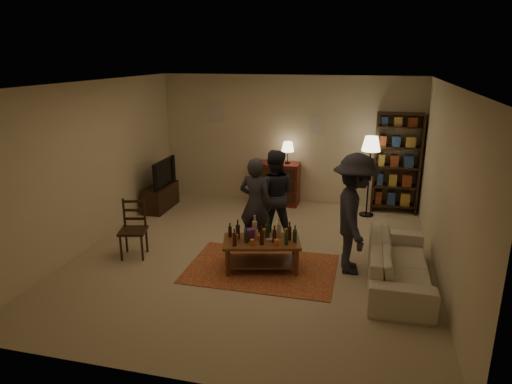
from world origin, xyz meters
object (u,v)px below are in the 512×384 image
(sofa, at_px, (399,264))
(person_left, at_px, (256,204))
(dining_chair, at_px, (134,226))
(person_by_sofa, at_px, (355,214))
(bookshelf, at_px, (397,162))
(dresser, at_px, (276,182))
(person_right, at_px, (274,195))
(floor_lamp, at_px, (371,149))
(tv_stand, at_px, (160,191))
(coffee_table, at_px, (262,243))

(sofa, distance_m, person_left, 2.40)
(dining_chair, relative_size, person_by_sofa, 0.53)
(bookshelf, bearing_deg, dresser, -178.43)
(person_right, relative_size, person_by_sofa, 0.88)
(sofa, bearing_deg, dining_chair, 90.24)
(dresser, xyz_separation_m, bookshelf, (2.44, 0.07, 0.56))
(person_right, bearing_deg, floor_lamp, -142.57)
(bookshelf, bearing_deg, tv_stand, -168.20)
(person_right, bearing_deg, sofa, 141.34)
(dining_chair, relative_size, bookshelf, 0.46)
(sofa, relative_size, person_right, 1.32)
(tv_stand, height_order, person_by_sofa, person_by_sofa)
(person_left, bearing_deg, dresser, -75.73)
(coffee_table, bearing_deg, dining_chair, -179.98)
(sofa, bearing_deg, person_left, 72.28)
(bookshelf, relative_size, person_by_sofa, 1.13)
(coffee_table, height_order, floor_lamp, floor_lamp)
(person_left, bearing_deg, bookshelf, -122.21)
(dresser, xyz_separation_m, floor_lamp, (1.92, -0.31, 0.87))
(coffee_table, height_order, person_by_sofa, person_by_sofa)
(dresser, bearing_deg, person_by_sofa, -58.67)
(dining_chair, height_order, floor_lamp, floor_lamp)
(person_right, bearing_deg, dining_chair, 24.00)
(person_left, bearing_deg, dining_chair, 32.69)
(tv_stand, bearing_deg, person_by_sofa, -25.95)
(coffee_table, distance_m, sofa, 1.97)
(dresser, distance_m, floor_lamp, 2.13)
(sofa, distance_m, person_by_sofa, 0.92)
(floor_lamp, distance_m, person_right, 2.30)
(dining_chair, xyz_separation_m, person_left, (1.81, 0.73, 0.28))
(dining_chair, xyz_separation_m, sofa, (4.05, 0.02, -0.19))
(person_left, relative_size, person_right, 0.98)
(coffee_table, bearing_deg, person_left, 110.50)
(person_right, bearing_deg, bookshelf, -144.70)
(dining_chair, distance_m, floor_lamp, 4.64)
(coffee_table, relative_size, floor_lamp, 0.78)
(dresser, bearing_deg, bookshelf, 1.57)
(tv_stand, height_order, sofa, tv_stand)
(bookshelf, bearing_deg, coffee_table, -122.20)
(person_left, distance_m, person_right, 0.54)
(coffee_table, bearing_deg, person_right, 93.68)
(tv_stand, distance_m, dresser, 2.43)
(dresser, bearing_deg, tv_stand, -157.93)
(tv_stand, distance_m, person_right, 2.80)
(person_left, distance_m, person_by_sofa, 1.66)
(dining_chair, bearing_deg, person_left, 7.27)
(bookshelf, distance_m, person_left, 3.37)
(bookshelf, xyz_separation_m, person_left, (-2.29, -2.46, -0.26))
(tv_stand, relative_size, person_left, 0.69)
(floor_lamp, bearing_deg, tv_stand, -171.71)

